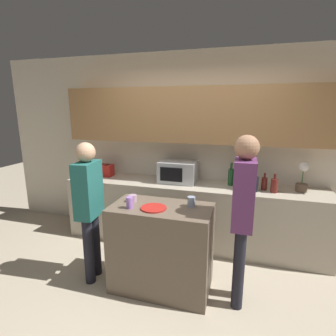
{
  "coord_description": "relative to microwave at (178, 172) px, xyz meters",
  "views": [
    {
      "loc": [
        0.68,
        -2.06,
        1.92
      ],
      "look_at": [
        -0.1,
        0.59,
        1.29
      ],
      "focal_mm": 28.0,
      "sensor_mm": 36.0,
      "label": 1
    }
  ],
  "objects": [
    {
      "name": "cup_0",
      "position": [
        -0.19,
        -1.24,
        -0.04
      ],
      "size": [
        0.07,
        0.07,
        0.12
      ],
      "color": "#9E6FD0",
      "rests_on": "kitchen_island"
    },
    {
      "name": "back_counter",
      "position": [
        0.2,
        -0.06,
        -0.59
      ],
      "size": [
        3.6,
        0.62,
        0.89
      ],
      "color": "#B7AD99",
      "rests_on": "ground_plane"
    },
    {
      "name": "bottle_2",
      "position": [
        0.94,
        -0.14,
        -0.03
      ],
      "size": [
        0.08,
        0.08,
        0.3
      ],
      "color": "black",
      "rests_on": "back_counter"
    },
    {
      "name": "bottle_0",
      "position": [
        0.73,
        0.04,
        -0.03
      ],
      "size": [
        0.08,
        0.08,
        0.32
      ],
      "color": "#194723",
      "rests_on": "back_counter"
    },
    {
      "name": "bottle_3",
      "position": [
        1.04,
        -0.15,
        -0.05
      ],
      "size": [
        0.09,
        0.09,
        0.26
      ],
      "color": "black",
      "rests_on": "back_counter"
    },
    {
      "name": "back_wall",
      "position": [
        0.2,
        0.21,
        0.5
      ],
      "size": [
        6.4,
        0.4,
        2.7
      ],
      "color": "beige",
      "rests_on": "ground_plane"
    },
    {
      "name": "bottle_4",
      "position": [
        1.16,
        -0.05,
        -0.07
      ],
      "size": [
        0.07,
        0.07,
        0.22
      ],
      "color": "maroon",
      "rests_on": "back_counter"
    },
    {
      "name": "cup_1",
      "position": [
        0.4,
        -1.02,
        -0.05
      ],
      "size": [
        0.08,
        0.08,
        0.1
      ],
      "color": "#91A2B9",
      "rests_on": "kitchen_island"
    },
    {
      "name": "plate_on_island",
      "position": [
        0.05,
        -1.19,
        -0.09
      ],
      "size": [
        0.26,
        0.26,
        0.01
      ],
      "color": "red",
      "rests_on": "kitchen_island"
    },
    {
      "name": "ground_plane",
      "position": [
        0.2,
        -1.45,
        -1.04
      ],
      "size": [
        14.0,
        14.0,
        0.0
      ],
      "primitive_type": "plane",
      "color": "#BCAD93"
    },
    {
      "name": "microwave",
      "position": [
        0.0,
        0.0,
        0.0
      ],
      "size": [
        0.52,
        0.39,
        0.3
      ],
      "color": "#B7BABC",
      "rests_on": "back_counter"
    },
    {
      "name": "bottle_5",
      "position": [
        1.27,
        -0.13,
        -0.06
      ],
      "size": [
        0.09,
        0.09,
        0.24
      ],
      "color": "maroon",
      "rests_on": "back_counter"
    },
    {
      "name": "cup_2",
      "position": [
        -0.24,
        -1.06,
        -0.06
      ],
      "size": [
        0.09,
        0.09,
        0.08
      ],
      "color": "#B091AA",
      "rests_on": "kitchen_island"
    },
    {
      "name": "person_center",
      "position": [
        0.9,
        -1.11,
        -0.03
      ],
      "size": [
        0.22,
        0.34,
        1.69
      ],
      "rotation": [
        0.0,
        0.0,
        -4.71
      ],
      "color": "black",
      "rests_on": "ground_plane"
    },
    {
      "name": "toaster",
      "position": [
        -1.18,
        0.0,
        -0.06
      ],
      "size": [
        0.26,
        0.16,
        0.18
      ],
      "color": "#B21E19",
      "rests_on": "back_counter"
    },
    {
      "name": "potted_plant",
      "position": [
        1.61,
        0.0,
        0.05
      ],
      "size": [
        0.14,
        0.14,
        0.4
      ],
      "color": "brown",
      "rests_on": "back_counter"
    },
    {
      "name": "kitchen_island",
      "position": [
        0.1,
        -1.11,
        -0.57
      ],
      "size": [
        1.04,
        0.56,
        0.94
      ],
      "color": "brown",
      "rests_on": "ground_plane"
    },
    {
      "name": "person_left",
      "position": [
        -0.7,
        -1.18,
        -0.11
      ],
      "size": [
        0.22,
        0.35,
        1.57
      ],
      "rotation": [
        0.0,
        0.0,
        -1.49
      ],
      "color": "black",
      "rests_on": "ground_plane"
    },
    {
      "name": "bottle_1",
      "position": [
        0.84,
        -0.1,
        -0.03
      ],
      "size": [
        0.07,
        0.07,
        0.3
      ],
      "color": "black",
      "rests_on": "back_counter"
    }
  ]
}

